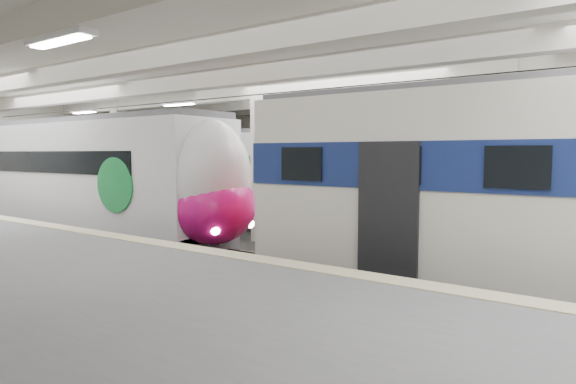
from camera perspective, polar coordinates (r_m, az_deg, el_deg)
The scene contains 3 objects.
station_hall at distance 11.39m, azimuth -6.10°, elevation 5.23°, with size 36.00×24.00×5.75m.
modern_emu at distance 18.14m, azimuth -20.35°, elevation 1.28°, with size 13.49×2.79×4.37m.
far_train at distance 21.43m, azimuth -7.45°, elevation 1.91°, with size 12.75×3.17×4.09m.
Camera 1 is at (7.46, -10.35, 3.12)m, focal length 30.00 mm.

